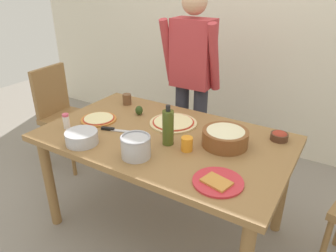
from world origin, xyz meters
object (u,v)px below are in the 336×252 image
Objects in this scene: mixing_bowl_steel at (82,137)px; salt_shaker at (66,121)px; chair_wooden_left at (62,111)px; olive_oil_bottle at (168,127)px; steel_pot at (135,146)px; dining_table at (164,148)px; popcorn_bowl at (225,136)px; chef_knife at (117,130)px; pizza_cooked_on_tray at (99,119)px; cup_orange at (187,144)px; small_sauce_bowl at (279,136)px; person_cook at (192,76)px; pizza_raw_on_board at (173,123)px; plate_with_slice at (218,182)px; avocado at (139,110)px; cup_small_brown at (127,99)px.

mixing_bowl_steel is 0.26m from salt_shaker.
olive_oil_bottle reaches higher than chair_wooden_left.
chair_wooden_left is at bearing 156.25° from steel_pot.
popcorn_bowl reaches higher than dining_table.
chair_wooden_left reaches higher than salt_shaker.
salt_shaker is 0.35m from chef_knife.
salt_shaker is at bearing 157.78° from mixing_bowl_steel.
pizza_cooked_on_tray is (0.79, -0.32, 0.23)m from chair_wooden_left.
dining_table is 6.31× the size of pizza_cooked_on_tray.
chair_wooden_left reaches higher than cup_orange.
olive_oil_bottle is at bearing 70.38° from steel_pot.
person_cook is at bearing 153.48° from small_sauce_bowl.
salt_shaker is (-0.70, -0.17, -0.06)m from olive_oil_bottle.
pizza_cooked_on_tray is at bearing -154.87° from pizza_raw_on_board.
chair_wooden_left reaches higher than small_sauce_bowl.
popcorn_bowl is at bearing 107.52° from plate_with_slice.
plate_with_slice is 3.71× the size of avocado.
cup_orange is (-0.44, -0.42, 0.01)m from small_sauce_bowl.
cup_small_brown is at bearing -128.24° from person_cook.
cup_small_brown is 0.24m from avocado.
steel_pot is (-0.65, -0.63, 0.04)m from small_sauce_bowl.
cup_orange is at bearing -26.69° from avocado.
salt_shaker is at bearing 175.35° from steel_pot.
person_cook is at bearing 22.98° from chair_wooden_left.
chef_knife is at bearing -164.16° from popcorn_bowl.
steel_pot is 0.31m from cup_orange.
pizza_raw_on_board is at bearing 138.46° from plate_with_slice.
popcorn_bowl is 0.35m from olive_oil_bottle.
pizza_cooked_on_tray is at bearing 115.79° from mixing_bowl_steel.
pizza_cooked_on_tray is at bearing -21.97° from chair_wooden_left.
olive_oil_bottle is 3.01× the size of cup_orange.
olive_oil_bottle reaches higher than plate_with_slice.
pizza_raw_on_board is 0.71m from small_sauce_bowl.
avocado is at bearing 150.01° from plate_with_slice.
small_sauce_bowl reaches higher than dining_table.
person_cook is at bearing 67.30° from pizza_cooked_on_tray.
steel_pot is (1.32, -0.58, 0.29)m from chair_wooden_left.
cup_orange is at bearing -136.15° from small_sauce_bowl.
mixing_bowl_steel reaches higher than pizza_raw_on_board.
chair_wooden_left is at bearing 166.61° from cup_orange.
pizza_raw_on_board is (-0.04, 0.19, 0.10)m from dining_table.
chair_wooden_left is 1.48m from olive_oil_bottle.
cup_orange is (0.22, 0.21, -0.02)m from steel_pot.
salt_shaker reaches higher than cup_orange.
chair_wooden_left reaches higher than mixing_bowl_steel.
cup_orange reaches higher than small_sauce_bowl.
person_cook reaches higher than popcorn_bowl.
chef_knife is at bearing -60.31° from cup_small_brown.
cup_orange is 0.53m from chef_knife.
chair_wooden_left reaches higher than pizza_raw_on_board.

